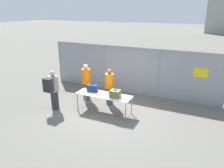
# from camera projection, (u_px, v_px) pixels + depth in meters

# --- Properties ---
(ground_plane) EXTENTS (120.00, 120.00, 0.00)m
(ground_plane) POSITION_uv_depth(u_px,v_px,m) (108.00, 111.00, 9.12)
(ground_plane) COLOR #605E56
(fence_section) EXTENTS (8.69, 0.07, 2.33)m
(fence_section) POSITION_uv_depth(u_px,v_px,m) (130.00, 69.00, 10.77)
(fence_section) COLOR gray
(fence_section) RESTS_ON ground_plane
(inspection_table) EXTENTS (2.29, 0.74, 0.77)m
(inspection_table) POSITION_uv_depth(u_px,v_px,m) (104.00, 96.00, 8.81)
(inspection_table) COLOR silver
(inspection_table) RESTS_ON ground_plane
(suitcase_navy) EXTENTS (0.46, 0.28, 0.32)m
(suitcase_navy) POSITION_uv_depth(u_px,v_px,m) (92.00, 88.00, 9.06)
(suitcase_navy) COLOR navy
(suitcase_navy) RESTS_ON inspection_table
(suitcase_olive) EXTENTS (0.40, 0.36, 0.32)m
(suitcase_olive) POSITION_uv_depth(u_px,v_px,m) (115.00, 94.00, 8.46)
(suitcase_olive) COLOR #566033
(suitcase_olive) RESTS_ON inspection_table
(traveler_hooded) EXTENTS (0.41, 0.64, 1.66)m
(traveler_hooded) POSITION_uv_depth(u_px,v_px,m) (53.00, 89.00, 9.02)
(traveler_hooded) COLOR #2D2D33
(traveler_hooded) RESTS_ON ground_plane
(security_worker_near) EXTENTS (0.40, 0.40, 1.62)m
(security_worker_near) POSITION_uv_depth(u_px,v_px,m) (110.00, 86.00, 9.52)
(security_worker_near) COLOR #4C4C51
(security_worker_near) RESTS_ON ground_plane
(security_worker_far) EXTENTS (0.42, 0.42, 1.71)m
(security_worker_far) POSITION_uv_depth(u_px,v_px,m) (86.00, 82.00, 10.00)
(security_worker_far) COLOR #4C4C51
(security_worker_far) RESTS_ON ground_plane
(utility_trailer) EXTENTS (3.33, 2.13, 0.76)m
(utility_trailer) POSITION_uv_depth(u_px,v_px,m) (169.00, 74.00, 12.81)
(utility_trailer) COLOR #4C6B47
(utility_trailer) RESTS_ON ground_plane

